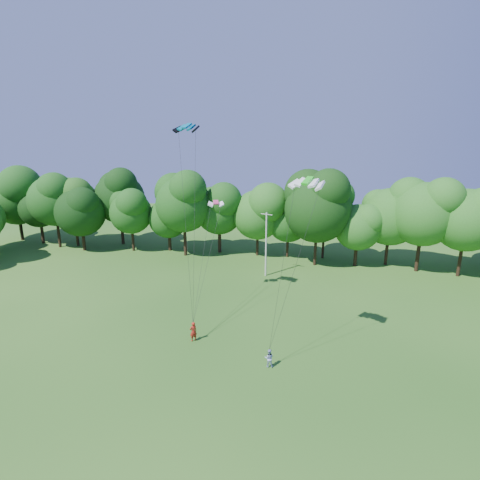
# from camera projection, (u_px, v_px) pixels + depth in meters

# --- Properties ---
(ground) EXTENTS (160.00, 160.00, 0.00)m
(ground) POSITION_uv_depth(u_px,v_px,m) (191.00, 422.00, 24.26)
(ground) COLOR #205116
(ground) RESTS_ON ground
(utility_pole) EXTENTS (1.62, 0.74, 8.62)m
(utility_pole) POSITION_uv_depth(u_px,v_px,m) (266.00, 244.00, 49.31)
(utility_pole) COLOR beige
(utility_pole) RESTS_ON ground
(kite_flyer_left) EXTENTS (0.80, 0.78, 1.85)m
(kite_flyer_left) POSITION_uv_depth(u_px,v_px,m) (193.00, 331.00, 33.82)
(kite_flyer_left) COLOR #AB2016
(kite_flyer_left) RESTS_ON ground
(kite_flyer_right) EXTENTS (0.77, 0.62, 1.53)m
(kite_flyer_right) POSITION_uv_depth(u_px,v_px,m) (269.00, 358.00, 29.99)
(kite_flyer_right) COLOR #9CABD9
(kite_flyer_right) RESTS_ON ground
(kite_teal) EXTENTS (2.70, 1.73, 0.60)m
(kite_teal) POSITION_uv_depth(u_px,v_px,m) (187.00, 126.00, 35.35)
(kite_teal) COLOR #04698A
(kite_teal) RESTS_ON ground
(kite_green) EXTENTS (2.82, 2.09, 0.60)m
(kite_green) POSITION_uv_depth(u_px,v_px,m) (307.00, 181.00, 27.88)
(kite_green) COLOR #21CA1E
(kite_green) RESTS_ON ground
(kite_pink) EXTENTS (1.89, 1.35, 0.41)m
(kite_pink) POSITION_uv_depth(u_px,v_px,m) (216.00, 202.00, 40.57)
(kite_pink) COLOR #D23A73
(kite_pink) RESTS_ON ground
(tree_back_west) EXTENTS (8.91, 8.91, 12.95)m
(tree_back_west) POSITION_uv_depth(u_px,v_px,m) (73.00, 199.00, 62.64)
(tree_back_west) COLOR black
(tree_back_west) RESTS_ON ground
(tree_back_center) EXTENTS (10.27, 10.27, 14.94)m
(tree_back_center) POSITION_uv_depth(u_px,v_px,m) (318.00, 202.00, 52.36)
(tree_back_center) COLOR #342414
(tree_back_center) RESTS_ON ground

